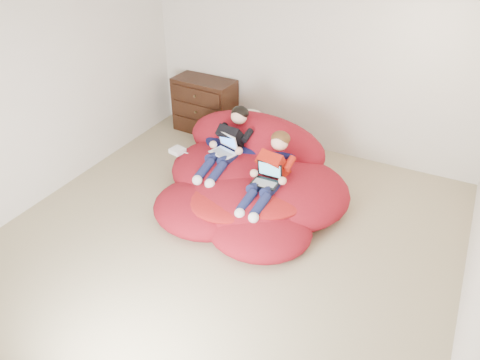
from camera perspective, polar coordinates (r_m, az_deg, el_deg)
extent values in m
cube|color=tan|center=(5.56, -1.38, -7.83)|extent=(5.10, 5.10, 0.25)
cube|color=silver|center=(6.91, 8.65, 13.43)|extent=(5.10, 0.02, 2.50)
cube|color=silver|center=(3.25, -23.90, -14.31)|extent=(5.10, 0.02, 2.50)
cube|color=silver|center=(6.28, -22.46, 9.33)|extent=(0.02, 5.10, 2.50)
cube|color=white|center=(4.34, -1.86, 19.69)|extent=(5.10, 5.10, 0.02)
cube|color=black|center=(7.63, -4.30, 9.04)|extent=(1.01, 0.55, 0.88)
cube|color=black|center=(7.54, -5.21, 6.50)|extent=(0.88, 0.08, 0.21)
cylinder|color=#4C3F26|center=(7.53, -5.29, 6.44)|extent=(0.03, 0.06, 0.03)
cube|color=black|center=(7.43, -5.31, 8.32)|extent=(0.88, 0.08, 0.21)
cylinder|color=#4C3F26|center=(7.42, -5.39, 8.27)|extent=(0.03, 0.06, 0.03)
cube|color=black|center=(7.33, -5.42, 10.20)|extent=(0.88, 0.08, 0.21)
cylinder|color=#4C3F26|center=(7.31, -5.50, 10.15)|extent=(0.03, 0.06, 0.03)
ellipsoid|color=maroon|center=(6.24, -0.85, 1.11)|extent=(1.69, 1.51, 0.61)
ellipsoid|color=maroon|center=(5.89, 5.68, -1.39)|extent=(1.59, 1.54, 0.57)
ellipsoid|color=maroon|center=(5.70, 0.59, -2.76)|extent=(1.66, 1.33, 0.53)
ellipsoid|color=maroon|center=(5.70, -4.22, -3.35)|extent=(1.30, 1.19, 0.43)
ellipsoid|color=maroon|center=(5.38, 2.35, -5.94)|extent=(1.23, 1.12, 0.40)
ellipsoid|color=maroon|center=(6.51, 1.96, 4.38)|extent=(2.01, 0.89, 0.89)
ellipsoid|color=#11123F|center=(6.40, -0.05, 4.69)|extent=(0.98, 0.80, 0.25)
ellipsoid|color=#11123F|center=(6.27, 4.50, 4.33)|extent=(0.92, 0.64, 0.22)
ellipsoid|color=#AA1819|center=(5.57, 3.41, -1.79)|extent=(0.99, 0.99, 0.18)
ellipsoid|color=#AA1819|center=(5.53, -1.84, -2.54)|extent=(0.96, 0.87, 0.17)
ellipsoid|color=beige|center=(6.69, 1.44, 7.30)|extent=(0.48, 0.31, 0.31)
cube|color=black|center=(6.14, -0.76, 5.12)|extent=(0.35, 0.45, 0.43)
sphere|color=#EDAA90|center=(6.15, -0.11, 7.78)|extent=(0.21, 0.21, 0.21)
ellipsoid|color=black|center=(6.15, 0.00, 8.19)|extent=(0.24, 0.22, 0.18)
cylinder|color=#13193E|center=(6.00, -2.88, 2.90)|extent=(0.18, 0.36, 0.19)
cylinder|color=#13193E|center=(5.79, -4.36, 1.30)|extent=(0.15, 0.34, 0.22)
sphere|color=white|center=(5.70, -5.23, -0.02)|extent=(0.12, 0.12, 0.12)
cylinder|color=#13193E|center=(5.93, -1.40, 2.52)|extent=(0.18, 0.36, 0.19)
cylinder|color=#13193E|center=(5.72, -2.85, 0.89)|extent=(0.15, 0.34, 0.22)
sphere|color=white|center=(5.62, -3.71, -0.46)|extent=(0.12, 0.12, 0.12)
cube|color=#B11C0F|center=(5.62, 4.24, 1.73)|extent=(0.34, 0.41, 0.45)
sphere|color=#EDAA90|center=(5.59, 4.86, 4.63)|extent=(0.21, 0.21, 0.21)
ellipsoid|color=#4B2D14|center=(5.60, 4.98, 5.07)|extent=(0.23, 0.22, 0.18)
cylinder|color=#13193E|center=(5.51, 2.19, -0.77)|extent=(0.18, 0.35, 0.19)
cylinder|color=#13193E|center=(5.31, 0.81, -2.61)|extent=(0.16, 0.34, 0.22)
sphere|color=white|center=(5.22, -0.04, -4.10)|extent=(0.12, 0.12, 0.12)
cylinder|color=#13193E|center=(5.46, 3.82, -1.22)|extent=(0.18, 0.35, 0.19)
cylinder|color=#13193E|center=(5.25, 2.49, -3.10)|extent=(0.16, 0.34, 0.22)
sphere|color=white|center=(5.16, 1.66, -4.61)|extent=(0.12, 0.12, 0.12)
cube|color=white|center=(5.94, -2.09, 3.32)|extent=(0.36, 0.30, 0.01)
cube|color=gray|center=(5.93, -2.15, 3.35)|extent=(0.29, 0.19, 0.00)
cube|color=white|center=(5.99, -1.48, 4.83)|extent=(0.32, 0.16, 0.21)
cube|color=#437EE7|center=(5.99, -1.52, 4.82)|extent=(0.28, 0.13, 0.17)
cube|color=black|center=(5.46, 3.08, -0.36)|extent=(0.31, 0.22, 0.01)
cube|color=gray|center=(5.45, 3.03, -0.34)|extent=(0.26, 0.12, 0.00)
cube|color=black|center=(5.50, 3.66, 1.27)|extent=(0.31, 0.05, 0.21)
cube|color=#53A4C2|center=(5.49, 3.62, 1.24)|extent=(0.27, 0.03, 0.17)
cube|color=white|center=(6.36, -7.64, 3.57)|extent=(0.20, 0.20, 0.06)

